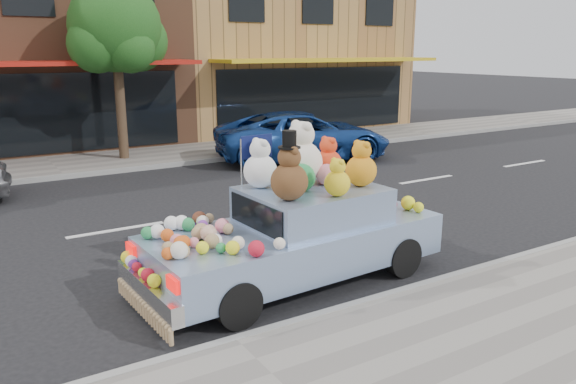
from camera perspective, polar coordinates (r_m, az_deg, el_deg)
ground at (r=11.00m, az=-17.05°, el=-3.73°), size 120.00×120.00×0.00m
far_sidewalk at (r=17.18m, az=-22.69°, el=2.38°), size 60.00×3.00×0.12m
near_kerb at (r=6.60m, az=-5.40°, el=-14.97°), size 60.00×0.12×0.13m
far_kerb at (r=15.73m, az=-21.79°, el=1.46°), size 60.00×0.12×0.13m
storefront_mid at (r=22.31m, az=-25.98°, el=13.84°), size 10.00×9.80×7.30m
storefront_right at (r=25.45m, az=-2.26°, el=15.11°), size 10.00×9.80×7.30m
street_tree at (r=17.35m, az=-17.08°, el=15.06°), size 3.00×2.70×5.22m
car_blue at (r=17.06m, az=1.53°, el=5.71°), size 5.75×3.72×1.47m
art_car at (r=8.07m, az=0.84°, el=-3.55°), size 4.57×1.98×2.28m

